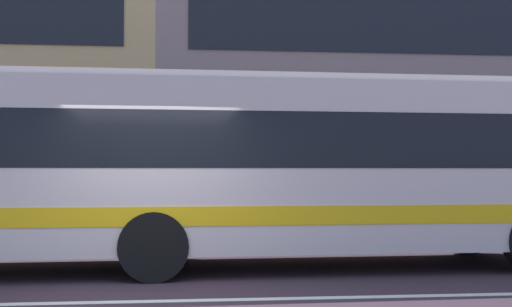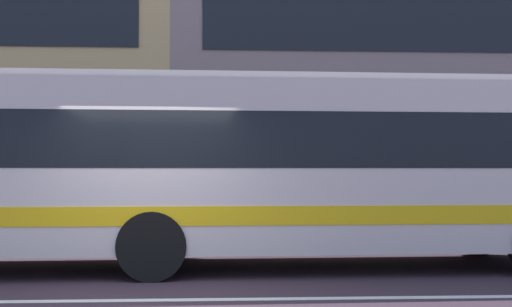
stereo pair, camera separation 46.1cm
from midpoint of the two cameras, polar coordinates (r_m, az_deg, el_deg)
ground_plane at (r=7.78m, az=-9.29°, el=-13.28°), size 160.00×160.00×0.00m
lane_centre_line at (r=7.78m, az=-9.29°, el=-13.26°), size 60.00×0.16×0.01m
hedge_row_far at (r=14.04m, az=-7.81°, el=-6.07°), size 24.00×1.10×1.00m
apartment_block_right at (r=26.18m, az=21.44°, el=6.88°), size 24.24×10.57×10.88m
transit_bus at (r=10.08m, az=-3.40°, el=-0.99°), size 12.19×2.86×3.06m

